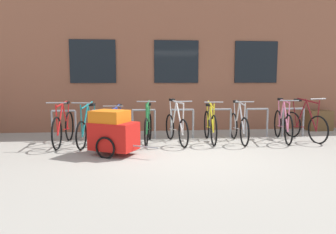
{
  "coord_description": "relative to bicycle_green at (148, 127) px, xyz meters",
  "views": [
    {
      "loc": [
        -1.17,
        -6.52,
        1.58
      ],
      "look_at": [
        -0.4,
        1.6,
        0.6
      ],
      "focal_mm": 35.36,
      "sensor_mm": 36.0,
      "label": 1
    }
  ],
  "objects": [
    {
      "name": "bicycle_blue",
      "position": [
        -0.73,
        -0.19,
        0.01
      ],
      "size": [
        0.44,
        1.7,
        0.99
      ],
      "color": "black",
      "rests_on": "ground"
    },
    {
      "name": "bicycle_white",
      "position": [
        0.68,
        -0.07,
        0.0
      ],
      "size": [
        0.5,
        1.7,
        1.07
      ],
      "color": "black",
      "rests_on": "ground"
    },
    {
      "name": "bicycle_green",
      "position": [
        0.0,
        0.0,
        0.0
      ],
      "size": [
        0.44,
        1.64,
        1.07
      ],
      "color": "black",
      "rests_on": "ground"
    },
    {
      "name": "bike_trailer",
      "position": [
        -0.76,
        -1.2,
        0.1
      ],
      "size": [
        1.42,
        0.97,
        0.93
      ],
      "color": "red",
      "rests_on": "ground"
    },
    {
      "name": "bicycle_silver",
      "position": [
        2.23,
        -0.09,
        0.0
      ],
      "size": [
        0.44,
        1.66,
        1.05
      ],
      "color": "black",
      "rests_on": "ground"
    },
    {
      "name": "bike_rack",
      "position": [
        0.9,
        0.47,
        0.1
      ],
      "size": [
        6.62,
        0.05,
        0.78
      ],
      "color": "gray",
      "rests_on": "ground"
    },
    {
      "name": "bicycle_maroon",
      "position": [
        3.97,
        -0.01,
        0.01
      ],
      "size": [
        0.49,
        1.63,
        1.1
      ],
      "color": "black",
      "rests_on": "ground"
    },
    {
      "name": "bicycle_teal",
      "position": [
        -1.4,
        -0.13,
        -0.01
      ],
      "size": [
        0.48,
        1.6,
        1.06
      ],
      "color": "black",
      "rests_on": "ground"
    },
    {
      "name": "storefront_building",
      "position": [
        0.9,
        4.43,
        2.37
      ],
      "size": [
        28.0,
        5.35,
        5.49
      ],
      "color": "brown",
      "rests_on": "ground"
    },
    {
      "name": "ground_plane",
      "position": [
        0.9,
        -1.43,
        -0.38
      ],
      "size": [
        42.0,
        42.0,
        0.0
      ],
      "primitive_type": "plane",
      "color": "#9E998E"
    },
    {
      "name": "bicycle_yellow",
      "position": [
        1.53,
        0.02,
        0.02
      ],
      "size": [
        0.44,
        1.74,
        1.04
      ],
      "color": "black",
      "rests_on": "ground"
    },
    {
      "name": "bicycle_red",
      "position": [
        -2.0,
        -0.04,
        0.03
      ],
      "size": [
        0.44,
        1.85,
        1.06
      ],
      "color": "black",
      "rests_on": "ground"
    },
    {
      "name": "planter_box",
      "position": [
        5.17,
        1.42,
        -0.08
      ],
      "size": [
        0.7,
        0.44,
        0.6
      ],
      "primitive_type": "cube",
      "color": "brown",
      "rests_on": "ground"
    },
    {
      "name": "bicycle_pink",
      "position": [
        3.4,
        0.0,
        0.02
      ],
      "size": [
        0.5,
        1.8,
        1.07
      ],
      "color": "black",
      "rests_on": "ground"
    }
  ]
}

